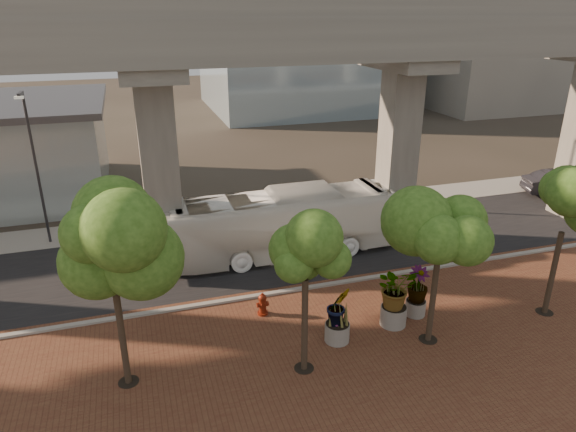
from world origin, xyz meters
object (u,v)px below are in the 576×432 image
object	(u,v)px
transit_bus	(281,225)
parked_car	(561,184)
planter_front	(396,291)
fire_hydrant	(263,304)

from	to	relation	value
transit_bus	parked_car	bearing A→B (deg)	-81.58
parked_car	planter_front	world-z (taller)	planter_front
planter_front	parked_car	bearing A→B (deg)	30.01
transit_bus	planter_front	size ratio (longest dim) A/B	4.81
parked_car	fire_hydrant	world-z (taller)	parked_car
transit_bus	fire_hydrant	bearing A→B (deg)	155.43
parked_car	planter_front	xyz separation A→B (m)	(-18.16, -10.49, 0.79)
transit_bus	parked_car	xyz separation A→B (m)	(20.59, 3.11, -0.89)
fire_hydrant	planter_front	world-z (taller)	planter_front
transit_bus	fire_hydrant	size ratio (longest dim) A/B	12.43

